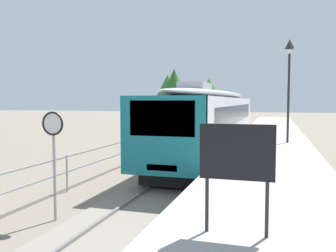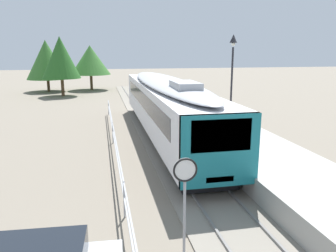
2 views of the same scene
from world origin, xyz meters
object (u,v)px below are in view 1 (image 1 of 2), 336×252
speed_limit_sign (53,138)px  platform_lamp_mid_platform (289,71)px  platform_notice_board (237,156)px  commuter_train (213,117)px

speed_limit_sign → platform_lamp_mid_platform: bearing=63.1°
platform_notice_board → speed_limit_sign: size_ratio=0.64×
platform_notice_board → speed_limit_sign: bearing=157.3°
commuter_train → platform_notice_board: size_ratio=10.76×
commuter_train → platform_notice_board: 14.67m
platform_lamp_mid_platform → speed_limit_sign: size_ratio=1.91×
platform_lamp_mid_platform → speed_limit_sign: (-6.02, -11.87, -2.50)m
speed_limit_sign → commuter_train: bearing=80.9°
platform_notice_board → speed_limit_sign: speed_limit_sign is taller
commuter_train → speed_limit_sign: 12.55m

